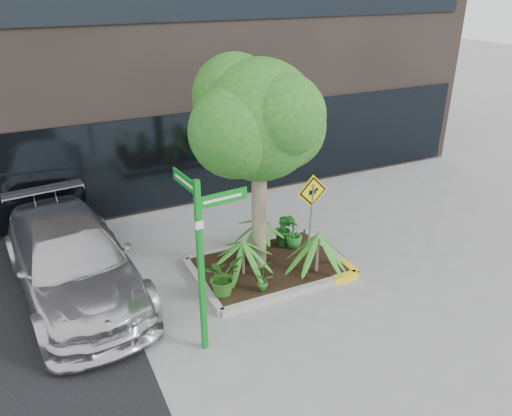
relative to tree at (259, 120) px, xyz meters
name	(u,v)px	position (x,y,z in m)	size (l,w,h in m)	color
ground	(267,279)	(-0.02, -0.47, -3.44)	(80.00, 80.00, 0.00)	gray
planter	(271,267)	(0.21, -0.19, -3.33)	(3.35, 2.36, 0.15)	#9E9E99
tree	(259,120)	(0.00, 0.00, 0.00)	(3.14, 2.78, 4.71)	gray
palm_front	(318,234)	(1.01, -0.84, -2.39)	(1.08, 1.08, 1.20)	gray
palm_left	(243,242)	(-0.49, -0.25, -2.51)	(0.94, 0.94, 1.04)	gray
palm_back	(261,220)	(0.37, 0.65, -2.57)	(0.86, 0.86, 0.95)	gray
parked_car	(73,260)	(-3.82, 0.81, -2.66)	(2.17, 5.34, 1.55)	silver
shrub_a	(223,276)	(-1.17, -0.75, -2.87)	(0.74, 0.74, 0.82)	#275F1B
shrub_b	(294,233)	(1.07, 0.30, -2.92)	(0.41, 0.41, 0.73)	#227222
shrub_c	(263,275)	(-0.40, -1.02, -2.93)	(0.38, 0.38, 0.72)	#28661F
shrub_d	(284,229)	(0.92, 0.49, -2.86)	(0.47, 0.47, 0.86)	#19591F
street_sign_post	(202,248)	(-1.97, -1.90, -1.45)	(0.98, 0.94, 3.22)	#0C871F
cattle_sign	(311,209)	(0.78, -0.87, -1.73)	(0.71, 0.16, 2.30)	slate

